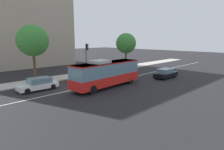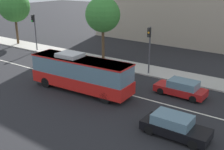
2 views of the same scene
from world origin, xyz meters
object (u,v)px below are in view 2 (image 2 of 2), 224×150
object	(u,v)px
traffic_light_near_corner	(34,26)
traffic_light_mid_block	(149,43)
sedan_black	(174,126)
street_tree_kerbside_right	(103,15)
street_tree_kerbside_left	(14,6)
transit_bus	(81,72)
sedan_white	(64,60)
sedan_red	(181,88)

from	to	relation	value
traffic_light_near_corner	traffic_light_mid_block	bearing A→B (deg)	91.95
sedan_black	traffic_light_mid_block	xyz separation A→B (m)	(-7.35, 10.02, 2.84)
street_tree_kerbside_right	street_tree_kerbside_left	bearing A→B (deg)	-176.92
transit_bus	street_tree_kerbside_right	distance (m)	11.53
sedan_white	street_tree_kerbside_left	size ratio (longest dim) A/B	0.55
sedan_red	street_tree_kerbside_right	distance (m)	14.80
traffic_light_mid_block	traffic_light_near_corner	bearing A→B (deg)	-92.71
sedan_black	sedan_white	size ratio (longest dim) A/B	0.99
sedan_black	street_tree_kerbside_left	world-z (taller)	street_tree_kerbside_left
street_tree_kerbside_left	sedan_black	bearing A→B (deg)	-19.84
traffic_light_near_corner	traffic_light_mid_block	size ratio (longest dim) A/B	1.00
traffic_light_mid_block	sedan_white	bearing A→B (deg)	-75.16
transit_bus	street_tree_kerbside_left	size ratio (longest dim) A/B	1.22
sedan_white	traffic_light_near_corner	world-z (taller)	traffic_light_near_corner
sedan_red	sedan_white	bearing A→B (deg)	-0.57
traffic_light_near_corner	transit_bus	bearing A→B (deg)	65.37
sedan_white	traffic_light_mid_block	xyz separation A→B (m)	(9.60, 3.03, 2.84)
sedan_black	transit_bus	bearing A→B (deg)	167.06
sedan_red	street_tree_kerbside_left	distance (m)	29.85
sedan_black	street_tree_kerbside_right	xyz separation A→B (m)	(-15.02, 12.14, 4.96)
transit_bus	street_tree_kerbside_right	size ratio (longest dim) A/B	1.28
sedan_white	street_tree_kerbside_left	bearing A→B (deg)	-14.43
traffic_light_near_corner	sedan_white	bearing A→B (deg)	72.40
sedan_black	sedan_white	distance (m)	18.34
traffic_light_mid_block	street_tree_kerbside_right	world-z (taller)	street_tree_kerbside_right
traffic_light_mid_block	transit_bus	bearing A→B (deg)	-23.48
sedan_black	traffic_light_mid_block	size ratio (longest dim) A/B	0.87
sedan_black	traffic_light_mid_block	bearing A→B (deg)	126.45
sedan_black	sedan_white	bearing A→B (deg)	157.78
street_tree_kerbside_left	traffic_light_mid_block	bearing A→B (deg)	-2.99
traffic_light_mid_block	street_tree_kerbside_left	size ratio (longest dim) A/B	0.63
transit_bus	traffic_light_mid_block	bearing A→B (deg)	66.37
traffic_light_mid_block	sedan_red	bearing A→B (deg)	53.90
traffic_light_mid_block	street_tree_kerbside_left	xyz separation A→B (m)	(-23.89, 1.25, 2.32)
transit_bus	traffic_light_near_corner	xyz separation A→B (m)	(-15.25, 7.64, 1.75)
transit_bus	traffic_light_mid_block	world-z (taller)	traffic_light_mid_block
street_tree_kerbside_right	transit_bus	bearing A→B (deg)	-63.94
traffic_light_near_corner	street_tree_kerbside_left	distance (m)	6.31
street_tree_kerbside_left	street_tree_kerbside_right	xyz separation A→B (m)	(16.22, 0.87, -0.20)
sedan_red	traffic_light_mid_block	xyz separation A→B (m)	(-5.14, 3.39, 2.84)
sedan_red	sedan_black	xyz separation A→B (m)	(2.21, -6.63, 0.00)
sedan_red	transit_bus	bearing A→B (deg)	28.64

